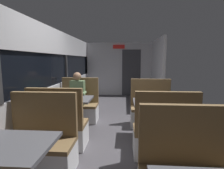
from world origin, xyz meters
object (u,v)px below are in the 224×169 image
at_px(seated_passenger, 78,101).
at_px(coffee_cup_primary, 70,97).
at_px(dining_table_mid_window, 70,103).
at_px(bench_rear_aisle_facing_end, 163,137).
at_px(dining_table_rear_aisle, 156,107).
at_px(bench_rear_aisle_facing_entry, 151,112).
at_px(dining_table_near_window, 6,154).
at_px(bench_mid_window_facing_end, 59,129).
at_px(bench_mid_window_facing_entry, 79,108).
at_px(bench_near_window_facing_entry, 41,149).

height_order(seated_passenger, coffee_cup_primary, seated_passenger).
distance_m(dining_table_mid_window, bench_rear_aisle_facing_end, 2.03).
bearing_deg(dining_table_mid_window, dining_table_rear_aisle, -6.38).
bearing_deg(bench_rear_aisle_facing_entry, dining_table_near_window, -124.56).
bearing_deg(dining_table_mid_window, coffee_cup_primary, -81.97).
bearing_deg(bench_rear_aisle_facing_entry, seated_passenger, 175.92).
relative_size(bench_mid_window_facing_end, bench_rear_aisle_facing_end, 1.00).
bearing_deg(bench_mid_window_facing_entry, dining_table_near_window, -90.00).
relative_size(dining_table_mid_window, coffee_cup_primary, 10.00).
relative_size(dining_table_near_window, bench_mid_window_facing_entry, 0.82).
xyz_separation_m(bench_mid_window_facing_end, bench_rear_aisle_facing_entry, (1.79, 1.20, 0.00)).
xyz_separation_m(dining_table_near_window, bench_mid_window_facing_end, (0.00, 1.40, -0.31)).
height_order(bench_near_window_facing_entry, bench_rear_aisle_facing_end, same).
distance_m(bench_mid_window_facing_end, dining_table_rear_aisle, 1.88).
bearing_deg(bench_rear_aisle_facing_end, bench_mid_window_facing_end, 173.62).
bearing_deg(bench_near_window_facing_entry, bench_mid_window_facing_entry, 90.00).
bearing_deg(dining_table_rear_aisle, bench_mid_window_facing_entry, 153.32).
xyz_separation_m(bench_near_window_facing_entry, bench_rear_aisle_facing_end, (1.79, 0.50, 0.00)).
relative_size(bench_mid_window_facing_entry, seated_passenger, 0.87).
distance_m(bench_rear_aisle_facing_entry, seated_passenger, 1.81).
bearing_deg(seated_passenger, coffee_cup_primary, -89.37).
relative_size(dining_table_near_window, bench_rear_aisle_facing_entry, 0.82).
xyz_separation_m(dining_table_mid_window, bench_rear_aisle_facing_entry, (1.79, 0.50, -0.31)).
distance_m(dining_table_near_window, coffee_cup_primary, 2.05).
bearing_deg(bench_rear_aisle_facing_end, dining_table_near_window, -146.17).
distance_m(bench_rear_aisle_facing_end, coffee_cup_primary, 2.03).
bearing_deg(dining_table_mid_window, bench_mid_window_facing_end, -90.00).
relative_size(dining_table_mid_window, dining_table_rear_aisle, 1.00).
bearing_deg(bench_near_window_facing_entry, dining_table_rear_aisle, 33.83).
xyz_separation_m(dining_table_mid_window, bench_mid_window_facing_end, (0.00, -0.70, -0.31)).
distance_m(bench_mid_window_facing_entry, bench_rear_aisle_facing_entry, 1.80).
relative_size(bench_near_window_facing_entry, dining_table_mid_window, 1.22).
relative_size(bench_rear_aisle_facing_entry, seated_passenger, 0.87).
relative_size(bench_near_window_facing_entry, bench_mid_window_facing_entry, 1.00).
bearing_deg(bench_mid_window_facing_entry, seated_passenger, -90.00).
distance_m(bench_mid_window_facing_end, coffee_cup_primary, 0.79).
bearing_deg(seated_passenger, bench_near_window_facing_entry, -90.00).
distance_m(seated_passenger, coffee_cup_primary, 0.72).
relative_size(bench_rear_aisle_facing_end, seated_passenger, 0.87).
bearing_deg(dining_table_near_window, bench_rear_aisle_facing_entry, 55.44).
bearing_deg(dining_table_near_window, bench_near_window_facing_entry, 90.00).
distance_m(bench_rear_aisle_facing_end, seated_passenger, 2.36).
height_order(bench_mid_window_facing_entry, bench_rear_aisle_facing_end, same).
bearing_deg(seated_passenger, dining_table_mid_window, -90.00).
bearing_deg(bench_mid_window_facing_entry, bench_near_window_facing_entry, -90.00).
xyz_separation_m(bench_mid_window_facing_end, coffee_cup_primary, (0.01, 0.65, 0.46)).
height_order(bench_mid_window_facing_end, bench_rear_aisle_facing_entry, same).
bearing_deg(dining_table_rear_aisle, bench_rear_aisle_facing_end, -90.00).
relative_size(dining_table_mid_window, bench_mid_window_facing_entry, 0.82).
bearing_deg(coffee_cup_primary, bench_near_window_facing_entry, -90.32).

